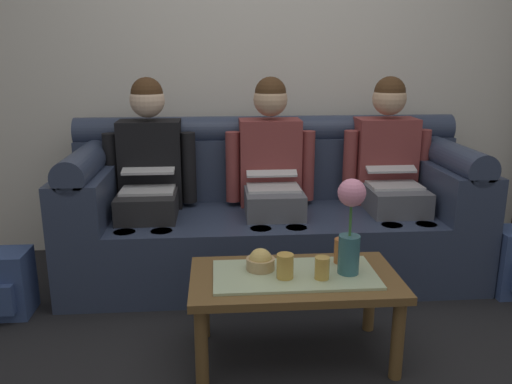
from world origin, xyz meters
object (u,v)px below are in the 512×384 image
Objects in this scene: cup_near_right at (341,251)px; backpack_left at (1,284)px; person_middle at (272,171)px; coffee_table at (294,286)px; cup_far_center at (322,268)px; cup_near_left at (285,266)px; person_left at (149,173)px; snack_bowl at (261,261)px; flower_vase at (350,222)px; person_right at (390,169)px; couch at (271,216)px.

backpack_left is (-1.72, 0.40, -0.30)m from cup_near_right.
coffee_table is at bearing -90.00° from person_middle.
cup_far_center is at bearing -19.66° from backpack_left.
person_left is at bearing 124.12° from cup_near_left.
coffee_table is at bearing -21.11° from snack_bowl.
person_middle reaches higher than flower_vase.
flower_vase is at bearing -116.98° from person_right.
snack_bowl is at bearing -172.74° from cup_near_right.
couch reaches higher than coffee_table.
backpack_left is at bearing 166.89° from cup_near_right.
snack_bowl is (-0.15, 0.06, 0.10)m from coffee_table.
cup_near_right is at bearing -75.11° from couch.
snack_bowl is (0.60, -0.92, -0.21)m from person_left.
coffee_table is (0.74, -0.98, -0.31)m from person_left.
cup_near_left reaches higher than coffee_table.
flower_vase reaches higher than coffee_table.
snack_bowl reaches higher than backpack_left.
cup_near_left is (0.69, -1.03, -0.19)m from person_left.
backpack_left is (-0.75, -0.47, -0.48)m from person_left.
cup_near_left is at bearing 172.57° from cup_far_center.
cup_far_center is 1.72m from backpack_left.
cup_near_left is at bearing -127.76° from person_right.
coffee_table is at bearing 176.81° from flower_vase.
cup_near_left is 0.93× the size of cup_near_right.
person_right reaches higher than coffee_table.
snack_bowl is at bearing -99.09° from person_middle.
cup_far_center is 0.28× the size of backpack_left.
person_middle is 1.31× the size of coffee_table.
couch reaches higher than snack_bowl.
snack_bowl is (-0.89, -0.93, -0.21)m from person_right.
flower_vase is 0.44m from snack_bowl.
cup_near_right is 1.79m from backpack_left.
cup_near_right is at bearing -120.20° from person_right.
person_right reaches higher than cup_far_center.
flower_vase is 3.70× the size of cup_near_right.
coffee_table is 0.39m from flower_vase.
flower_vase reaches higher than cup_near_left.
coffee_table is 8.56× the size of cup_near_left.
cup_far_center is at bearing -25.18° from snack_bowl.
couch is 0.99m from coffee_table.
couch is 5.71× the size of flower_vase.
flower_vase reaches higher than snack_bowl.
backpack_left is (-1.73, 0.52, -0.48)m from flower_vase.
backpack_left is (-1.34, 0.45, -0.27)m from snack_bowl.
couch reaches higher than flower_vase.
person_right reaches higher than cup_near_left.
person_left reaches higher than cup_far_center.
coffee_table is 0.28m from cup_near_right.
person_left reaches higher than backpack_left.
person_left is (-0.74, -0.00, 0.29)m from couch.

